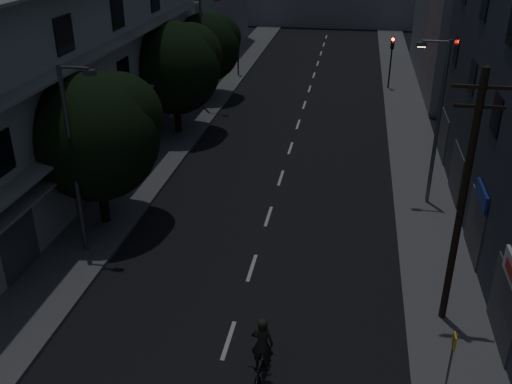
% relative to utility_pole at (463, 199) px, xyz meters
% --- Properties ---
extents(ground, '(160.00, 160.00, 0.00)m').
position_rel_utility_pole_xyz_m(ground, '(-7.31, 16.09, -4.87)').
color(ground, black).
rests_on(ground, ground).
extents(sidewalk_left, '(3.00, 90.00, 0.15)m').
position_rel_utility_pole_xyz_m(sidewalk_left, '(-14.81, 16.09, -4.79)').
color(sidewalk_left, '#565659').
rests_on(sidewalk_left, ground).
extents(sidewalk_right, '(3.00, 90.00, 0.15)m').
position_rel_utility_pole_xyz_m(sidewalk_right, '(0.19, 16.09, -4.79)').
color(sidewalk_right, '#565659').
rests_on(sidewalk_right, ground).
extents(lane_markings, '(0.15, 60.50, 0.01)m').
position_rel_utility_pole_xyz_m(lane_markings, '(-7.31, 22.34, -4.86)').
color(lane_markings, beige).
rests_on(lane_markings, ground).
extents(building_left, '(7.00, 36.00, 14.00)m').
position_rel_utility_pole_xyz_m(building_left, '(-19.29, 9.09, 2.13)').
color(building_left, '#AAA9A5').
rests_on(building_left, ground).
extents(building_far_right, '(6.00, 20.00, 13.00)m').
position_rel_utility_pole_xyz_m(building_far_right, '(4.69, 33.09, 1.63)').
color(building_far_right, slate).
rests_on(building_far_right, ground).
extents(tree_near, '(5.71, 5.71, 7.04)m').
position_rel_utility_pole_xyz_m(tree_near, '(-14.68, 4.67, -0.31)').
color(tree_near, black).
rests_on(tree_near, sidewalk_left).
extents(tree_mid, '(5.75, 5.75, 7.08)m').
position_rel_utility_pole_xyz_m(tree_mid, '(-14.84, 16.94, -0.29)').
color(tree_mid, black).
rests_on(tree_mid, sidewalk_left).
extents(tree_far, '(5.15, 5.15, 6.37)m').
position_rel_utility_pole_xyz_m(tree_far, '(-14.95, 25.16, -0.73)').
color(tree_far, black).
rests_on(tree_far, sidewalk_left).
extents(traffic_signal_far_right, '(0.28, 0.37, 4.10)m').
position_rel_utility_pole_xyz_m(traffic_signal_far_right, '(-0.90, 29.91, -1.77)').
color(traffic_signal_far_right, black).
rests_on(traffic_signal_far_right, sidewalk_right).
extents(traffic_signal_far_left, '(0.28, 0.37, 4.10)m').
position_rel_utility_pole_xyz_m(traffic_signal_far_left, '(-13.96, 32.04, -1.77)').
color(traffic_signal_far_left, black).
rests_on(traffic_signal_far_left, sidewalk_left).
extents(street_lamp_left_near, '(1.51, 0.25, 8.00)m').
position_rel_utility_pole_xyz_m(street_lamp_left_near, '(-14.41, 2.04, -0.27)').
color(street_lamp_left_near, '#53565B').
rests_on(street_lamp_left_near, sidewalk_left).
extents(street_lamp_right, '(1.51, 0.25, 8.00)m').
position_rel_utility_pole_xyz_m(street_lamp_right, '(0.19, 9.24, -0.27)').
color(street_lamp_right, slate).
rests_on(street_lamp_right, sidewalk_right).
extents(street_lamp_left_far, '(1.51, 0.25, 8.00)m').
position_rel_utility_pole_xyz_m(street_lamp_left_far, '(-14.37, 22.05, -0.27)').
color(street_lamp_left_far, '#53545A').
rests_on(street_lamp_left_far, sidewalk_left).
extents(utility_pole, '(1.80, 0.24, 9.00)m').
position_rel_utility_pole_xyz_m(utility_pole, '(0.00, 0.00, 0.00)').
color(utility_pole, black).
rests_on(utility_pole, sidewalk_right).
extents(bus_stop_sign, '(0.06, 0.35, 2.52)m').
position_rel_utility_pole_xyz_m(bus_stop_sign, '(-0.45, -4.15, -2.98)').
color(bus_stop_sign, '#595B60').
rests_on(bus_stop_sign, sidewalk_right).
extents(cyclist, '(0.75, 1.94, 2.43)m').
position_rel_utility_pole_xyz_m(cyclist, '(-5.88, -4.05, -4.05)').
color(cyclist, black).
rests_on(cyclist, ground).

